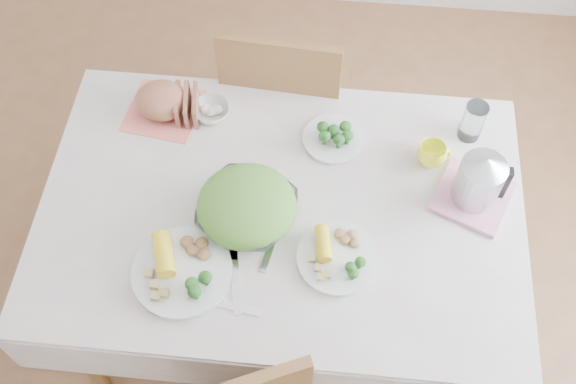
# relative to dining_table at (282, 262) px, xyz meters

# --- Properties ---
(floor) EXTENTS (3.60, 3.60, 0.00)m
(floor) POSITION_rel_dining_table_xyz_m (0.00, 0.00, -0.38)
(floor) COLOR brown
(floor) RESTS_ON ground
(dining_table) EXTENTS (1.40, 0.90, 0.75)m
(dining_table) POSITION_rel_dining_table_xyz_m (0.00, 0.00, 0.00)
(dining_table) COLOR brown
(dining_table) RESTS_ON floor
(tablecloth) EXTENTS (1.50, 1.00, 0.01)m
(tablecloth) POSITION_rel_dining_table_xyz_m (0.00, 0.00, 0.38)
(tablecloth) COLOR beige
(tablecloth) RESTS_ON dining_table
(chair_far) EXTENTS (0.47, 0.47, 0.98)m
(chair_far) POSITION_rel_dining_table_xyz_m (-0.04, 0.68, 0.09)
(chair_far) COLOR brown
(chair_far) RESTS_ON floor
(salad_bowl) EXTENTS (0.36, 0.36, 0.07)m
(salad_bowl) POSITION_rel_dining_table_xyz_m (-0.10, -0.04, 0.42)
(salad_bowl) COLOR white
(salad_bowl) RESTS_ON tablecloth
(dinner_plate_left) EXTENTS (0.30, 0.30, 0.02)m
(dinner_plate_left) POSITION_rel_dining_table_xyz_m (-0.26, -0.26, 0.40)
(dinner_plate_left) COLOR white
(dinner_plate_left) RESTS_ON tablecloth
(dinner_plate_right) EXTENTS (0.28, 0.28, 0.02)m
(dinner_plate_right) POSITION_rel_dining_table_xyz_m (0.18, -0.17, 0.40)
(dinner_plate_right) COLOR white
(dinner_plate_right) RESTS_ON tablecloth
(broccoli_plate) EXTENTS (0.22, 0.22, 0.02)m
(broccoli_plate) POSITION_rel_dining_table_xyz_m (0.14, 0.27, 0.40)
(broccoli_plate) COLOR beige
(broccoli_plate) RESTS_ON tablecloth
(napkin) EXTENTS (0.27, 0.27, 0.00)m
(napkin) POSITION_rel_dining_table_xyz_m (-0.44, 0.34, 0.39)
(napkin) COLOR #EC6B5C
(napkin) RESTS_ON tablecloth
(bread_loaf) EXTENTS (0.18, 0.17, 0.10)m
(bread_loaf) POSITION_rel_dining_table_xyz_m (-0.44, 0.34, 0.45)
(bread_loaf) COLOR brown
(bread_loaf) RESTS_ON napkin
(fruit_bowl) EXTENTS (0.15, 0.15, 0.04)m
(fruit_bowl) POSITION_rel_dining_table_xyz_m (-0.27, 0.34, 0.41)
(fruit_bowl) COLOR white
(fruit_bowl) RESTS_ON tablecloth
(yellow_mug) EXTENTS (0.12, 0.12, 0.07)m
(yellow_mug) POSITION_rel_dining_table_xyz_m (0.46, 0.22, 0.42)
(yellow_mug) COLOR #FAFF28
(yellow_mug) RESTS_ON tablecloth
(glass_tumbler) EXTENTS (0.09, 0.09, 0.14)m
(glass_tumbler) POSITION_rel_dining_table_xyz_m (0.59, 0.34, 0.45)
(glass_tumbler) COLOR white
(glass_tumbler) RESTS_ON tablecloth
(pink_tray) EXTENTS (0.28, 0.28, 0.02)m
(pink_tray) POSITION_rel_dining_table_xyz_m (0.59, 0.09, 0.40)
(pink_tray) COLOR pink
(pink_tray) RESTS_ON tablecloth
(electric_kettle) EXTENTS (0.16, 0.16, 0.19)m
(electric_kettle) POSITION_rel_dining_table_xyz_m (0.59, 0.09, 0.51)
(electric_kettle) COLOR #B2B5BA
(electric_kettle) RESTS_ON pink_tray
(fork_left) EXTENTS (0.06, 0.21, 0.00)m
(fork_left) POSITION_rel_dining_table_xyz_m (-0.10, -0.27, 0.39)
(fork_left) COLOR silver
(fork_left) RESTS_ON tablecloth
(fork_right) EXTENTS (0.05, 0.18, 0.00)m
(fork_right) POSITION_rel_dining_table_xyz_m (-0.02, -0.14, 0.39)
(fork_right) COLOR silver
(fork_right) RESTS_ON tablecloth
(knife) EXTENTS (0.21, 0.05, 0.00)m
(knife) POSITION_rel_dining_table_xyz_m (-0.12, -0.34, 0.39)
(knife) COLOR silver
(knife) RESTS_ON tablecloth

